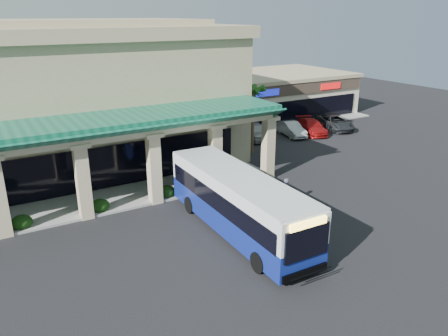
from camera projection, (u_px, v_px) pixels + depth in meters
ground at (236, 223)px, 25.99m from camera, size 110.00×110.00×0.00m
main_building at (37, 98)px, 33.27m from camera, size 30.80×14.80×11.35m
arcade at (67, 167)px, 26.74m from camera, size 30.00×6.20×5.70m
strip_mall at (258, 94)px, 53.26m from camera, size 22.50×12.50×4.90m
palm_0 at (253, 117)px, 37.88m from camera, size 2.40×2.40×6.60m
palm_1 at (244, 113)px, 40.93m from camera, size 2.40×2.40×5.80m
broadleaf_tree at (200, 111)px, 44.20m from camera, size 2.60×2.60×4.81m
transit_bus at (238, 204)px, 24.35m from camera, size 3.06×12.36×3.44m
pedestrian at (286, 193)px, 27.82m from camera, size 0.50×0.73×1.95m
car_silver at (256, 131)px, 43.05m from camera, size 3.09×4.96×1.57m
car_white at (291, 129)px, 44.21m from camera, size 2.33×4.54×1.43m
car_red at (312, 127)px, 45.04m from camera, size 3.51×5.37×1.45m
car_gray at (335, 122)px, 46.77m from camera, size 3.91×5.89×1.50m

